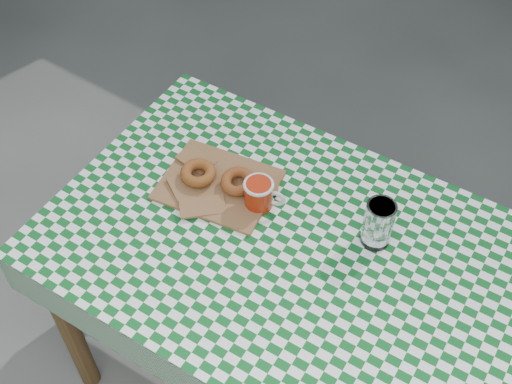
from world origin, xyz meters
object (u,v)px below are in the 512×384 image
paper_bag (218,184)px  coffee_mug (259,194)px  table (282,321)px  drinking_glass (378,223)px

paper_bag → coffee_mug: bearing=3.7°
table → paper_bag: (-0.25, 0.06, 0.39)m
paper_bag → drinking_glass: bearing=10.5°
table → paper_bag: 0.47m
paper_bag → coffee_mug: 0.13m
drinking_glass → paper_bag: bearing=-169.5°
table → drinking_glass: size_ratio=8.88×
paper_bag → drinking_glass: size_ratio=2.22×
paper_bag → coffee_mug: coffee_mug is taller
coffee_mug → drinking_glass: (0.30, 0.07, 0.02)m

